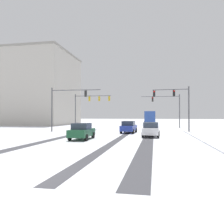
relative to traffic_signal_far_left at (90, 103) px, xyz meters
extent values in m
plane|color=silver|center=(7.04, -32.85, -4.82)|extent=(300.00, 300.00, 0.00)
cube|color=#424247|center=(2.30, -19.46, -4.82)|extent=(1.03, 29.46, 0.01)
cube|color=#424247|center=(8.62, -19.46, -4.82)|extent=(0.76, 29.46, 0.01)
cube|color=#424247|center=(11.51, -19.46, -4.82)|extent=(1.06, 29.46, 0.01)
cylinder|color=#47474C|center=(-2.82, -0.07, -1.57)|extent=(0.18, 0.18, 6.50)
cylinder|color=#47474C|center=(0.67, -0.01, 1.28)|extent=(6.97, 0.24, 0.12)
cube|color=#B79319|center=(-0.03, -0.02, 0.73)|extent=(0.32, 0.25, 0.90)
sphere|color=red|center=(-0.03, 0.14, 1.03)|extent=(0.20, 0.20, 0.20)
sphere|color=black|center=(-0.03, 0.14, 0.73)|extent=(0.20, 0.20, 0.20)
sphere|color=black|center=(-0.03, 0.14, 0.43)|extent=(0.20, 0.20, 0.20)
cube|color=#B79319|center=(1.89, 0.01, 0.73)|extent=(0.32, 0.25, 0.90)
sphere|color=red|center=(1.88, 0.17, 1.03)|extent=(0.20, 0.20, 0.20)
sphere|color=black|center=(1.88, 0.17, 0.73)|extent=(0.20, 0.20, 0.20)
sphere|color=black|center=(1.88, 0.17, 0.43)|extent=(0.20, 0.20, 0.20)
cube|color=#B79319|center=(3.80, 0.04, 0.73)|extent=(0.32, 0.25, 0.90)
sphere|color=red|center=(3.80, 0.20, 1.03)|extent=(0.20, 0.20, 0.20)
sphere|color=black|center=(3.80, 0.20, 0.73)|extent=(0.20, 0.20, 0.20)
sphere|color=black|center=(3.80, 0.20, 0.43)|extent=(0.20, 0.20, 0.20)
cylinder|color=#47474C|center=(16.90, -8.07, -1.57)|extent=(0.18, 0.18, 6.50)
cylinder|color=#47474C|center=(14.38, -8.02, 1.28)|extent=(5.05, 0.21, 0.12)
cube|color=black|center=(14.88, -8.03, 0.73)|extent=(0.32, 0.25, 0.90)
sphere|color=red|center=(14.88, -8.19, 1.03)|extent=(0.20, 0.20, 0.20)
sphere|color=black|center=(14.88, -8.19, 0.73)|extent=(0.20, 0.20, 0.20)
sphere|color=black|center=(14.88, -8.19, 0.43)|extent=(0.20, 0.20, 0.20)
cube|color=black|center=(12.11, -7.98, 0.73)|extent=(0.32, 0.25, 0.90)
sphere|color=red|center=(12.11, -8.14, 1.03)|extent=(0.20, 0.20, 0.20)
sphere|color=black|center=(12.11, -8.14, 0.73)|extent=(0.20, 0.20, 0.20)
sphere|color=black|center=(12.11, -8.14, 0.43)|extent=(0.20, 0.20, 0.20)
cylinder|color=#47474C|center=(16.90, 3.93, -1.57)|extent=(0.18, 0.18, 6.50)
cylinder|color=#47474C|center=(13.25, 3.68, 1.28)|extent=(7.32, 0.64, 0.12)
cube|color=black|center=(11.78, 3.57, 0.73)|extent=(0.34, 0.26, 0.90)
sphere|color=red|center=(11.79, 3.41, 1.03)|extent=(0.20, 0.20, 0.20)
sphere|color=black|center=(11.79, 3.41, 0.73)|extent=(0.20, 0.20, 0.20)
sphere|color=black|center=(11.79, 3.41, 0.43)|extent=(0.20, 0.20, 0.20)
cylinder|color=#47474C|center=(-2.82, -10.07, -1.57)|extent=(0.18, 0.18, 6.50)
cylinder|color=#47474C|center=(0.84, -9.85, 1.28)|extent=(7.33, 0.56, 0.12)
cube|color=black|center=(2.30, -9.76, 0.73)|extent=(0.33, 0.26, 0.90)
sphere|color=red|center=(2.29, -9.60, 1.03)|extent=(0.20, 0.20, 0.20)
sphere|color=black|center=(2.29, -9.60, 0.73)|extent=(0.20, 0.20, 0.20)
sphere|color=black|center=(2.29, -9.60, 0.43)|extent=(0.20, 0.20, 0.20)
cube|color=#233899|center=(8.71, -10.70, -4.15)|extent=(1.94, 4.19, 0.70)
cube|color=#2D3847|center=(8.70, -10.85, -3.50)|extent=(1.67, 1.99, 0.60)
cylinder|color=black|center=(7.97, -9.39, -4.50)|extent=(0.26, 0.65, 0.64)
cylinder|color=black|center=(9.59, -9.48, -4.50)|extent=(0.26, 0.65, 0.64)
cylinder|color=black|center=(7.83, -11.92, -4.50)|extent=(0.26, 0.65, 0.64)
cylinder|color=black|center=(9.44, -12.02, -4.50)|extent=(0.26, 0.65, 0.64)
cube|color=silver|center=(11.76, -15.63, -4.15)|extent=(1.84, 4.16, 0.70)
cube|color=#2D3847|center=(11.76, -15.78, -3.50)|extent=(1.62, 1.95, 0.60)
cylinder|color=black|center=(11.00, -14.33, -4.50)|extent=(0.24, 0.65, 0.64)
cylinder|color=black|center=(12.61, -14.39, -4.50)|extent=(0.24, 0.65, 0.64)
cylinder|color=black|center=(10.91, -16.87, -4.50)|extent=(0.24, 0.65, 0.64)
cylinder|color=black|center=(12.53, -16.93, -4.50)|extent=(0.24, 0.65, 0.64)
cube|color=#194C2D|center=(5.08, -19.70, -4.15)|extent=(1.79, 4.14, 0.70)
cube|color=#2D3847|center=(5.08, -19.85, -3.50)|extent=(1.60, 1.94, 0.60)
cylinder|color=black|center=(4.24, -18.45, -4.50)|extent=(0.23, 0.64, 0.64)
cylinder|color=black|center=(5.86, -18.42, -4.50)|extent=(0.23, 0.64, 0.64)
cylinder|color=black|center=(4.30, -20.99, -4.50)|extent=(0.23, 0.64, 0.64)
cylinder|color=black|center=(5.92, -20.96, -4.50)|extent=(0.23, 0.64, 0.64)
cube|color=#284793|center=(10.84, 16.68, -2.89)|extent=(2.96, 11.10, 2.90)
cube|color=#283342|center=(10.84, 16.68, -2.54)|extent=(2.97, 10.22, 0.90)
cylinder|color=black|center=(12.19, 12.89, -4.34)|extent=(0.34, 0.97, 0.96)
cylinder|color=black|center=(9.82, 12.79, -4.34)|extent=(0.34, 0.97, 0.96)
cylinder|color=black|center=(11.89, 20.03, -4.34)|extent=(0.34, 0.97, 0.96)
cylinder|color=black|center=(9.51, 19.93, -4.34)|extent=(0.34, 0.97, 0.96)
cube|color=#B2ADA3|center=(-22.62, 13.61, 4.29)|extent=(26.35, 18.18, 18.23)
cube|color=gray|center=(-22.62, 13.61, 13.66)|extent=(26.65, 18.48, 0.50)
camera|label=1|loc=(12.17, -40.92, -2.46)|focal=35.85mm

